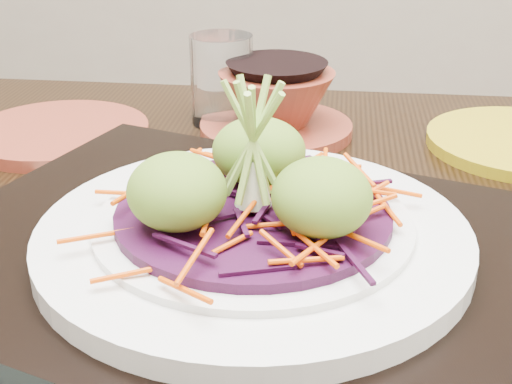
# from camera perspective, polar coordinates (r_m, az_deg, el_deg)

# --- Properties ---
(dining_table) EXTENTS (1.14, 0.78, 0.70)m
(dining_table) POSITION_cam_1_polar(r_m,az_deg,el_deg) (0.59, 1.44, -10.94)
(dining_table) COLOR black
(dining_table) RESTS_ON ground
(placemat) EXTENTS (0.61, 0.55, 0.00)m
(placemat) POSITION_cam_1_polar(r_m,az_deg,el_deg) (0.49, -0.22, -6.64)
(placemat) COLOR #86AD98
(placemat) RESTS_ON dining_table
(serving_tray) EXTENTS (0.53, 0.46, 0.02)m
(serving_tray) POSITION_cam_1_polar(r_m,az_deg,el_deg) (0.48, -0.22, -5.41)
(serving_tray) COLOR black
(serving_tray) RESTS_ON placemat
(white_plate) EXTENTS (0.29, 0.29, 0.02)m
(white_plate) POSITION_cam_1_polar(r_m,az_deg,el_deg) (0.47, -0.22, -3.38)
(white_plate) COLOR silver
(white_plate) RESTS_ON serving_tray
(cabbage_bed) EXTENTS (0.18, 0.18, 0.01)m
(cabbage_bed) POSITION_cam_1_polar(r_m,az_deg,el_deg) (0.46, -0.22, -1.81)
(cabbage_bed) COLOR #3A0B2F
(cabbage_bed) RESTS_ON white_plate
(carrot_julienne) EXTENTS (0.22, 0.22, 0.01)m
(carrot_julienne) POSITION_cam_1_polar(r_m,az_deg,el_deg) (0.46, -0.23, -0.83)
(carrot_julienne) COLOR #DD4803
(carrot_julienne) RESTS_ON cabbage_bed
(guacamole_scoops) EXTENTS (0.16, 0.14, 0.05)m
(guacamole_scoops) POSITION_cam_1_polar(r_m,az_deg,el_deg) (0.45, -0.24, 1.03)
(guacamole_scoops) COLOR olive
(guacamole_scoops) RESTS_ON cabbage_bed
(scallion_garnish) EXTENTS (0.07, 0.07, 0.10)m
(scallion_garnish) POSITION_cam_1_polar(r_m,az_deg,el_deg) (0.44, -0.23, 3.63)
(scallion_garnish) COLOR #8CB548
(scallion_garnish) RESTS_ON cabbage_bed
(terracotta_side_plate) EXTENTS (0.20, 0.20, 0.01)m
(terracotta_side_plate) POSITION_cam_1_polar(r_m,az_deg,el_deg) (0.75, -15.44, 4.57)
(terracotta_side_plate) COLOR maroon
(terracotta_side_plate) RESTS_ON dining_table
(water_glass) EXTENTS (0.09, 0.09, 0.09)m
(water_glass) POSITION_cam_1_polar(r_m,az_deg,el_deg) (0.76, -2.76, 8.95)
(water_glass) COLOR white
(water_glass) RESTS_ON dining_table
(terracotta_bowl_set) EXTENTS (0.20, 0.20, 0.07)m
(terracotta_bowl_set) POSITION_cam_1_polar(r_m,az_deg,el_deg) (0.73, 1.63, 6.85)
(terracotta_bowl_set) COLOR maroon
(terracotta_bowl_set) RESTS_ON dining_table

